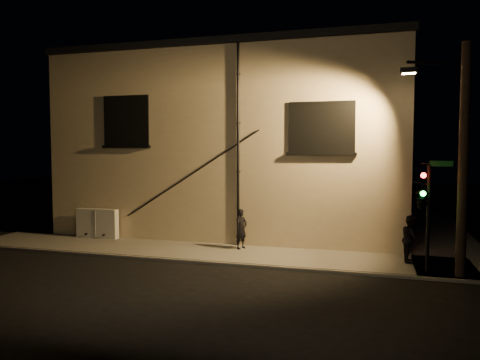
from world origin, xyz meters
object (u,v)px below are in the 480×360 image
(pedestrian_a, at_px, (241,229))
(pedestrian_b, at_px, (411,239))
(traffic_signal, at_px, (422,197))
(streetlamp_pole, at_px, (460,156))
(utility_cabinet, at_px, (97,223))

(pedestrian_a, xyz_separation_m, pedestrian_b, (6.40, -0.48, 0.03))
(pedestrian_a, relative_size, traffic_signal, 0.44)
(pedestrian_a, distance_m, streetlamp_pole, 8.48)
(utility_cabinet, height_order, traffic_signal, traffic_signal)
(traffic_signal, bearing_deg, pedestrian_a, 164.52)
(utility_cabinet, bearing_deg, pedestrian_a, -3.53)
(pedestrian_a, xyz_separation_m, streetlamp_pole, (7.68, -1.96, 2.99))
(utility_cabinet, bearing_deg, pedestrian_b, -3.89)
(utility_cabinet, distance_m, pedestrian_b, 13.35)
(pedestrian_a, bearing_deg, pedestrian_b, -69.90)
(pedestrian_a, relative_size, streetlamp_pole, 0.22)
(traffic_signal, bearing_deg, pedestrian_b, 99.10)
(pedestrian_b, bearing_deg, utility_cabinet, 85.27)
(utility_cabinet, height_order, pedestrian_a, pedestrian_a)
(pedestrian_b, relative_size, traffic_signal, 0.46)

